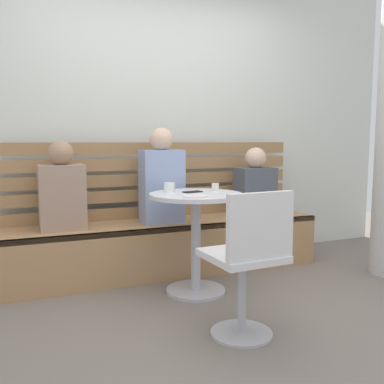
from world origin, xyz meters
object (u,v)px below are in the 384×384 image
plate_small (195,196)px  booth_bench (165,247)px  person_adult (162,180)px  cup_espresso_small (215,187)px  cup_ceramic_white (169,188)px  person_child_left (62,190)px  cafe_table (196,223)px  white_chair (249,259)px  phone_on_table (192,192)px  person_child_middle (255,186)px

plate_small → booth_bench: bearing=87.4°
person_adult → plate_small: 0.72m
cup_espresso_small → cup_ceramic_white: bearing=175.3°
person_child_left → cup_espresso_small: size_ratio=12.12×
cafe_table → white_chair: white_chair is taller
plate_small → phone_on_table: 0.27m
white_chair → cup_espresso_small: (0.23, 0.92, 0.30)m
person_child_left → plate_small: bearing=-43.3°
person_adult → plate_small: person_adult is taller
booth_bench → plate_small: size_ratio=15.88×
booth_bench → person_adult: 0.57m
person_child_left → phone_on_table: bearing=-28.9°
person_child_left → cafe_table: bearing=-32.0°
booth_bench → plate_small: plate_small is taller
person_child_left → person_child_middle: person_child_left is taller
cup_ceramic_white → cup_espresso_small: (0.36, -0.03, -0.01)m
cafe_table → cup_espresso_small: 0.34m
person_child_left → cup_espresso_small: bearing=-22.3°
person_child_left → person_adult: bearing=-2.0°
plate_small → phone_on_table: size_ratio=1.21×
plate_small → phone_on_table: bearing=71.3°
person_adult → booth_bench: bearing=36.3°
person_child_middle → person_child_left: bearing=178.7°
person_child_middle → cup_espresso_small: person_child_middle is taller
cafe_table → cup_ceramic_white: 0.33m
plate_small → cup_espresso_small: bearing=45.6°
white_chair → phone_on_table: white_chair is taller
cafe_table → cup_espresso_small: bearing=27.1°
person_child_middle → cup_ceramic_white: size_ratio=7.74×
person_child_middle → cup_espresso_small: 0.72m
person_adult → cup_ceramic_white: 0.39m
booth_bench → white_chair: bearing=-88.7°
cafe_table → person_child_middle: 0.97m
booth_bench → cup_ceramic_white: 0.70m
phone_on_table → cup_espresso_small: bearing=-88.3°
booth_bench → cup_espresso_small: cup_espresso_small is taller
person_adult → white_chair: bearing=-87.4°
phone_on_table → cup_ceramic_white: bearing=55.5°
cup_espresso_small → plate_small: 0.42m
white_chair → person_child_middle: (0.82, 1.32, 0.25)m
person_adult → phone_on_table: (0.09, -0.46, -0.05)m
white_chair → person_adult: bearing=92.6°
person_child_middle → plate_small: 1.13m
cafe_table → person_child_middle: bearing=32.6°
booth_bench → person_child_left: size_ratio=3.98×
white_chair → cup_ceramic_white: white_chair is taller
cup_ceramic_white → phone_on_table: cup_ceramic_white is taller
cafe_table → phone_on_table: (-0.00, 0.06, 0.23)m
booth_bench → plate_small: bearing=-92.6°
booth_bench → person_adult: (-0.03, -0.02, 0.57)m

